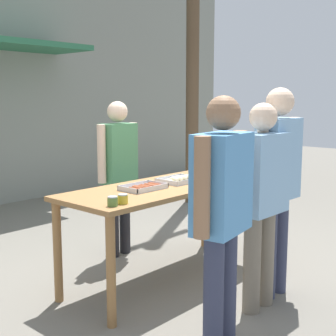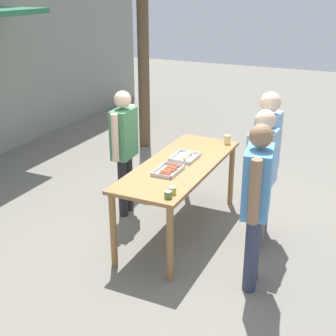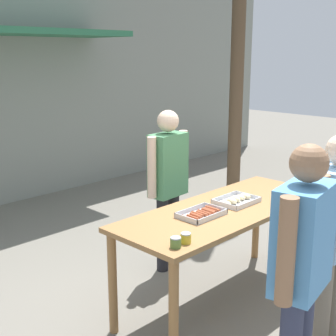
{
  "view_description": "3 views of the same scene",
  "coord_description": "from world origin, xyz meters",
  "px_view_note": "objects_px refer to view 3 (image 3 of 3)",
  "views": [
    {
      "loc": [
        -3.07,
        -2.76,
        1.65
      ],
      "look_at": [
        0.0,
        0.0,
        1.03
      ],
      "focal_mm": 50.0,
      "sensor_mm": 36.0,
      "label": 1
    },
    {
      "loc": [
        -4.6,
        -2.01,
        2.82
      ],
      "look_at": [
        -0.31,
        0.01,
        0.93
      ],
      "focal_mm": 50.0,
      "sensor_mm": 36.0,
      "label": 2
    },
    {
      "loc": [
        -3.01,
        -2.27,
        2.15
      ],
      "look_at": [
        0.14,
        0.82,
        1.05
      ],
      "focal_mm": 50.0,
      "sensor_mm": 36.0,
      "label": 3
    }
  ],
  "objects_px": {
    "food_tray_buns": "(236,200)",
    "person_customer_holding_hotdog": "(302,259)",
    "beer_cup": "(308,186)",
    "utility_pole": "(239,3)",
    "person_server_behind_table": "(168,176)",
    "condiment_jar_ketchup": "(186,238)",
    "food_tray_sausages": "(202,214)",
    "condiment_jar_mustard": "(176,242)",
    "person_customer_waiting_in_line": "(334,228)"
  },
  "relations": [
    {
      "from": "condiment_jar_ketchup",
      "to": "person_customer_holding_hotdog",
      "type": "xyz_separation_m",
      "value": [
        0.11,
        -0.81,
        0.07
      ]
    },
    {
      "from": "person_customer_holding_hotdog",
      "to": "condiment_jar_ketchup",
      "type": "bearing_deg",
      "value": -92.33
    },
    {
      "from": "food_tray_buns",
      "to": "condiment_jar_mustard",
      "type": "distance_m",
      "value": 1.1
    },
    {
      "from": "condiment_jar_ketchup",
      "to": "utility_pole",
      "type": "bearing_deg",
      "value": 31.83
    },
    {
      "from": "food_tray_sausages",
      "to": "beer_cup",
      "type": "xyz_separation_m",
      "value": [
        1.2,
        -0.28,
        0.04
      ]
    },
    {
      "from": "condiment_jar_mustard",
      "to": "utility_pole",
      "type": "height_order",
      "value": "utility_pole"
    },
    {
      "from": "food_tray_buns",
      "to": "person_customer_holding_hotdog",
      "type": "bearing_deg",
      "value": -128.1
    },
    {
      "from": "food_tray_buns",
      "to": "person_customer_holding_hotdog",
      "type": "height_order",
      "value": "person_customer_holding_hotdog"
    },
    {
      "from": "food_tray_sausages",
      "to": "person_server_behind_table",
      "type": "relative_size",
      "value": 0.23
    },
    {
      "from": "utility_pole",
      "to": "person_customer_waiting_in_line",
      "type": "bearing_deg",
      "value": -133.07
    },
    {
      "from": "person_server_behind_table",
      "to": "person_customer_waiting_in_line",
      "type": "relative_size",
      "value": 1.0
    },
    {
      "from": "food_tray_buns",
      "to": "person_server_behind_table",
      "type": "relative_size",
      "value": 0.22
    },
    {
      "from": "condiment_jar_ketchup",
      "to": "person_customer_holding_hotdog",
      "type": "height_order",
      "value": "person_customer_holding_hotdog"
    },
    {
      "from": "food_tray_buns",
      "to": "food_tray_sausages",
      "type": "bearing_deg",
      "value": -179.7
    },
    {
      "from": "person_server_behind_table",
      "to": "condiment_jar_mustard",
      "type": "bearing_deg",
      "value": -137.55
    },
    {
      "from": "condiment_jar_ketchup",
      "to": "person_customer_waiting_in_line",
      "type": "height_order",
      "value": "person_customer_waiting_in_line"
    },
    {
      "from": "person_customer_holding_hotdog",
      "to": "person_customer_waiting_in_line",
      "type": "bearing_deg",
      "value": -179.17
    },
    {
      "from": "beer_cup",
      "to": "person_customer_waiting_in_line",
      "type": "distance_m",
      "value": 1.12
    },
    {
      "from": "condiment_jar_ketchup",
      "to": "person_customer_waiting_in_line",
      "type": "relative_size",
      "value": 0.05
    },
    {
      "from": "person_server_behind_table",
      "to": "utility_pole",
      "type": "height_order",
      "value": "utility_pole"
    },
    {
      "from": "food_tray_sausages",
      "to": "condiment_jar_ketchup",
      "type": "relative_size",
      "value": 4.96
    },
    {
      "from": "utility_pole",
      "to": "condiment_jar_ketchup",
      "type": "bearing_deg",
      "value": -148.17
    },
    {
      "from": "condiment_jar_ketchup",
      "to": "utility_pole",
      "type": "relative_size",
      "value": 0.01
    },
    {
      "from": "beer_cup",
      "to": "condiment_jar_mustard",
      "type": "bearing_deg",
      "value": -179.88
    },
    {
      "from": "person_server_behind_table",
      "to": "food_tray_sausages",
      "type": "bearing_deg",
      "value": -122.71
    },
    {
      "from": "food_tray_sausages",
      "to": "person_customer_holding_hotdog",
      "type": "xyz_separation_m",
      "value": [
        -0.39,
        -1.09,
        0.09
      ]
    },
    {
      "from": "food_tray_buns",
      "to": "person_customer_holding_hotdog",
      "type": "relative_size",
      "value": 0.22
    },
    {
      "from": "condiment_jar_mustard",
      "to": "condiment_jar_ketchup",
      "type": "xyz_separation_m",
      "value": [
        0.1,
        0.0,
        0.0
      ]
    },
    {
      "from": "beer_cup",
      "to": "person_server_behind_table",
      "type": "relative_size",
      "value": 0.07
    },
    {
      "from": "food_tray_buns",
      "to": "beer_cup",
      "type": "height_order",
      "value": "beer_cup"
    },
    {
      "from": "food_tray_sausages",
      "to": "person_customer_waiting_in_line",
      "type": "relative_size",
      "value": 0.23
    },
    {
      "from": "beer_cup",
      "to": "utility_pole",
      "type": "relative_size",
      "value": 0.02
    },
    {
      "from": "food_tray_buns",
      "to": "condiment_jar_ketchup",
      "type": "height_order",
      "value": "condiment_jar_ketchup"
    },
    {
      "from": "food_tray_sausages",
      "to": "person_customer_holding_hotdog",
      "type": "relative_size",
      "value": 0.22
    },
    {
      "from": "food_tray_buns",
      "to": "condiment_jar_mustard",
      "type": "height_order",
      "value": "condiment_jar_mustard"
    },
    {
      "from": "condiment_jar_ketchup",
      "to": "person_customer_holding_hotdog",
      "type": "relative_size",
      "value": 0.05
    },
    {
      "from": "person_server_behind_table",
      "to": "utility_pole",
      "type": "relative_size",
      "value": 0.3
    },
    {
      "from": "food_tray_buns",
      "to": "person_customer_holding_hotdog",
      "type": "distance_m",
      "value": 1.39
    },
    {
      "from": "condiment_jar_ketchup",
      "to": "person_customer_holding_hotdog",
      "type": "distance_m",
      "value": 0.82
    },
    {
      "from": "person_customer_waiting_in_line",
      "to": "food_tray_buns",
      "type": "bearing_deg",
      "value": -98.54
    },
    {
      "from": "food_tray_sausages",
      "to": "beer_cup",
      "type": "height_order",
      "value": "beer_cup"
    },
    {
      "from": "beer_cup",
      "to": "person_customer_waiting_in_line",
      "type": "relative_size",
      "value": 0.07
    },
    {
      "from": "condiment_jar_ketchup",
      "to": "person_server_behind_table",
      "type": "height_order",
      "value": "person_server_behind_table"
    },
    {
      "from": "food_tray_sausages",
      "to": "person_server_behind_table",
      "type": "xyz_separation_m",
      "value": [
        0.45,
        0.81,
        0.08
      ]
    },
    {
      "from": "person_customer_waiting_in_line",
      "to": "beer_cup",
      "type": "bearing_deg",
      "value": -141.95
    },
    {
      "from": "person_server_behind_table",
      "to": "person_customer_waiting_in_line",
      "type": "height_order",
      "value": "person_server_behind_table"
    },
    {
      "from": "person_customer_holding_hotdog",
      "to": "beer_cup",
      "type": "bearing_deg",
      "value": -162.74
    },
    {
      "from": "beer_cup",
      "to": "person_customer_holding_hotdog",
      "type": "height_order",
      "value": "person_customer_holding_hotdog"
    },
    {
      "from": "utility_pole",
      "to": "food_tray_sausages",
      "type": "bearing_deg",
      "value": -147.79
    },
    {
      "from": "person_server_behind_table",
      "to": "person_customer_holding_hotdog",
      "type": "xyz_separation_m",
      "value": [
        -0.83,
        -1.9,
        0.02
      ]
    }
  ]
}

